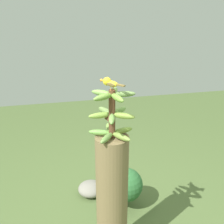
# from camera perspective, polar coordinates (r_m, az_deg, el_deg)

# --- Properties ---
(banana_tree) EXTENTS (0.23, 0.23, 1.06)m
(banana_tree) POSITION_cam_1_polar(r_m,az_deg,el_deg) (2.09, 0.00, -18.49)
(banana_tree) COLOR olive
(banana_tree) RESTS_ON ground
(banana_bunch) EXTENTS (0.31, 0.31, 0.33)m
(banana_bunch) POSITION_cam_1_polar(r_m,az_deg,el_deg) (1.73, -0.03, -0.51)
(banana_bunch) COLOR brown
(banana_bunch) RESTS_ON banana_tree
(perched_bird) EXTENTS (0.16, 0.13, 0.08)m
(perched_bird) POSITION_cam_1_polar(r_m,az_deg,el_deg) (1.68, -0.52, 6.27)
(perched_bird) COLOR #C68933
(perched_bird) RESTS_ON banana_bunch
(tropical_shrub) EXTENTS (0.33, 0.33, 0.44)m
(tropical_shrub) POSITION_cam_1_polar(r_m,az_deg,el_deg) (2.69, 2.98, -15.17)
(tropical_shrub) COLOR brown
(tropical_shrub) RESTS_ON ground
(garden_rock) EXTENTS (0.37, 0.37, 0.14)m
(garden_rock) POSITION_cam_1_polar(r_m,az_deg,el_deg) (2.98, -4.53, -15.92)
(garden_rock) COLOR gray
(garden_rock) RESTS_ON ground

